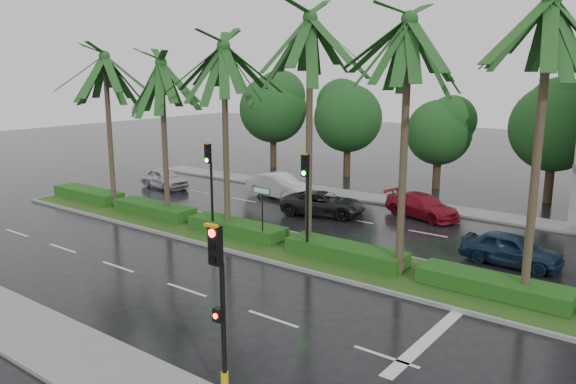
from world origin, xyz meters
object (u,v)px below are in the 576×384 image
Objects in this scene: signal_median_left at (210,175)px; car_blue at (511,249)px; signal_near at (220,306)px; car_silver at (164,178)px; street_sign at (262,201)px; car_white at (280,186)px; car_red at (422,206)px; car_darkgrey at (323,204)px.

signal_median_left reaches higher than car_blue.
car_silver is (-20.57, 15.87, -1.84)m from signal_near.
signal_near is 1.00× the size of signal_median_left.
signal_median_left is 3.13m from street_sign.
signal_near reaches higher than car_white.
car_silver is 0.99× the size of car_blue.
car_blue is at bearing -98.03° from car_white.
car_silver is (-10.57, 6.18, -2.34)m from signal_median_left.
signal_near is 22.19m from car_white.
car_blue is at bearing 80.00° from signal_near.
car_white is at bearing 112.50° from car_red.
car_white is at bearing 76.89° from car_blue.
signal_near is 14.52m from car_blue.
signal_near reaches higher than car_blue.
car_blue is at bearing -117.93° from car_darkgrey.
street_sign is 10.53m from car_blue.
signal_near is 0.95× the size of car_darkgrey.
car_white is at bearing 50.93° from car_darkgrey.
car_darkgrey is at bearing 73.69° from signal_median_left.
car_white is at bearing 123.68° from street_sign.
signal_near is at bearing -170.18° from car_darkgrey.
signal_near is 12.11m from street_sign.
street_sign is 10.11m from car_white.
car_red is (3.44, 9.27, -1.49)m from street_sign.
car_silver is at bearing 113.21° from car_white.
car_blue is at bearing -112.75° from car_red.
car_white is 1.05× the size of car_red.
car_silver is (-13.57, 6.00, -1.46)m from street_sign.
signal_median_left reaches higher than car_silver.
car_white reaches higher than car_red.
car_darkgrey is 1.17× the size of car_blue.
signal_median_left is 0.96× the size of car_white.
street_sign is 0.60× the size of car_red.
signal_near is 13.93m from signal_median_left.
signal_median_left is 1.68× the size of street_sign.
car_red is (-3.56, 19.14, -1.87)m from signal_near.
signal_near is at bearing -152.91° from car_red.
car_blue is (15.06, -4.02, -0.08)m from car_white.
car_silver is at bearing 117.47° from car_red.
signal_median_left is 12.47m from car_silver.
car_white is (-2.56, 8.52, -2.25)m from signal_median_left.
car_red is at bearing 69.63° from street_sign.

